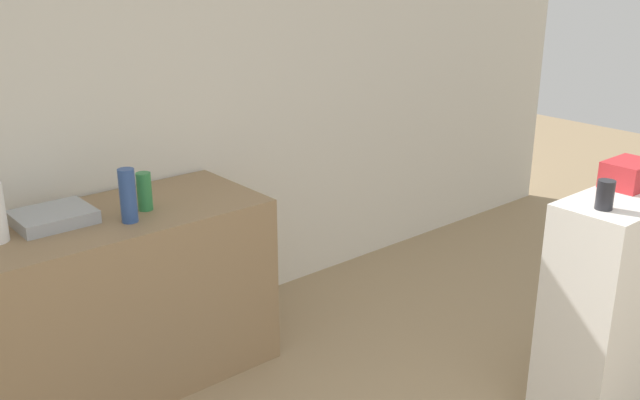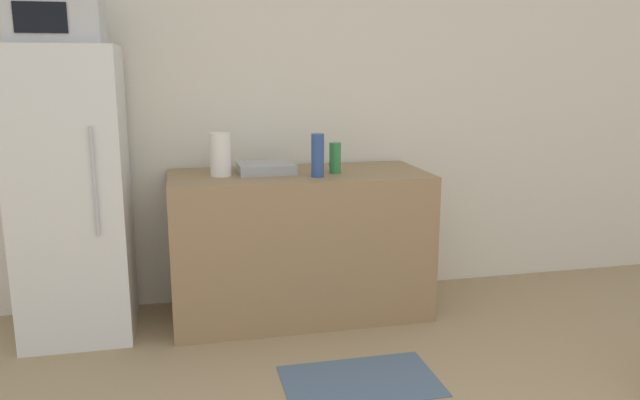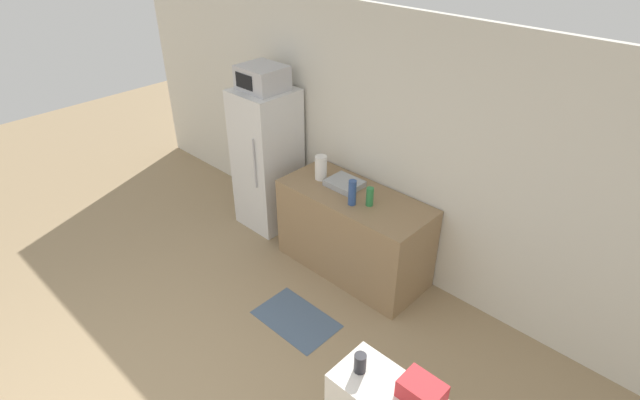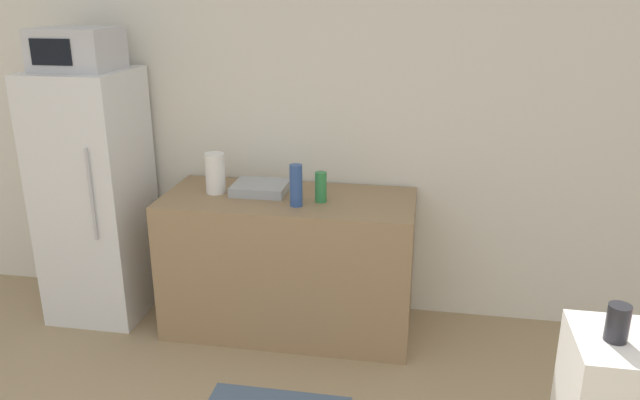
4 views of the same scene
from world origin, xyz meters
name	(u,v)px [view 2 (image 2 of 4)]	position (x,y,z in m)	size (l,w,h in m)	color
wall_back	(304,102)	(0.00, 3.15, 1.30)	(8.00, 0.06, 2.60)	silver
refrigerator	(72,195)	(-1.42, 2.78, 0.82)	(0.60, 0.63, 1.64)	silver
microwave	(57,20)	(-1.42, 2.78, 1.77)	(0.46, 0.42, 0.25)	#BCBCC1
counter	(299,244)	(-0.11, 2.77, 0.45)	(1.56, 0.68, 0.90)	#937551
sink_basin	(266,168)	(-0.30, 2.83, 0.93)	(0.34, 0.28, 0.06)	#9EA3A8
bottle_tall	(318,155)	(-0.03, 2.62, 1.02)	(0.08, 0.08, 0.25)	#2D4C8C
bottle_short	(335,158)	(0.10, 2.72, 0.99)	(0.07, 0.07, 0.19)	#2D7F42
paper_towel_roll	(220,154)	(-0.58, 2.78, 1.02)	(0.12, 0.12, 0.26)	white
kitchen_rug	(360,381)	(0.01, 1.82, 0.00)	(0.77, 0.48, 0.01)	slate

